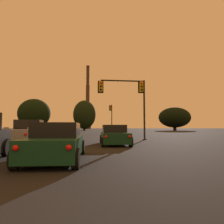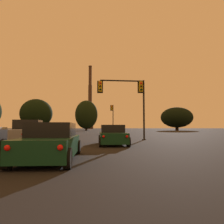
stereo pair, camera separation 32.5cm
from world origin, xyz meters
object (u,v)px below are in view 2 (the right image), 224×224
sedan_center_lane_second (51,142)px  traffic_light_far_right (112,114)px  pickup_truck_left_lane_front (23,134)px  sedan_right_lane_front (113,135)px  traffic_light_overhead_right (129,94)px  smokestack (90,104)px

sedan_center_lane_second → traffic_light_far_right: traffic_light_far_right is taller
pickup_truck_left_lane_front → traffic_light_far_right: (9.89, 31.61, 3.28)m
sedan_right_lane_front → traffic_light_overhead_right: size_ratio=0.79×
sedan_center_lane_second → traffic_light_overhead_right: traffic_light_overhead_right is taller
sedan_right_lane_front → pickup_truck_left_lane_front: bearing=179.0°
traffic_light_overhead_right → smokestack: bearing=91.0°
smokestack → traffic_light_far_right: bearing=-88.2°
sedan_right_lane_front → smokestack: smokestack is taller
sedan_center_lane_second → traffic_light_far_right: size_ratio=0.76×
traffic_light_far_right → smokestack: bearing=91.8°
sedan_center_lane_second → smokestack: smokestack is taller
traffic_light_overhead_right → pickup_truck_left_lane_front: bearing=-148.3°
sedan_center_lane_second → traffic_light_overhead_right: 14.41m
sedan_right_lane_front → traffic_light_overhead_right: 7.26m
sedan_center_lane_second → smokestack: size_ratio=0.09×
pickup_truck_left_lane_front → traffic_light_far_right: bearing=71.6°
traffic_light_far_right → sedan_center_lane_second: bearing=-99.7°
pickup_truck_left_lane_front → smokestack: 165.05m
sedan_center_lane_second → pickup_truck_left_lane_front: 8.10m
traffic_light_overhead_right → smokestack: 159.26m
sedan_center_lane_second → sedan_right_lane_front: 7.76m
pickup_truck_left_lane_front → traffic_light_overhead_right: size_ratio=0.92×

